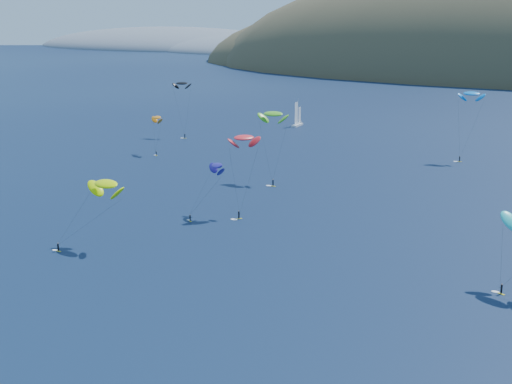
% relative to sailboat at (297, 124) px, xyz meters
% --- Properties ---
extents(headland, '(460.00, 250.00, 60.00)m').
position_rel_sailboat_xyz_m(headland, '(-386.54, 527.41, -4.33)').
color(headland, slate).
rests_on(headland, ground).
extents(sailboat, '(9.53, 8.30, 12.08)m').
position_rel_sailboat_xyz_m(sailboat, '(0.00, 0.00, 0.00)').
color(sailboat, silver).
rests_on(sailboat, ground).
extents(kitesurfer_1, '(7.48, 7.98, 14.68)m').
position_rel_sailboat_xyz_m(kitesurfer_1, '(-20.17, -77.58, 11.76)').
color(kitesurfer_1, gold).
rests_on(kitesurfer_1, ground).
extents(kitesurfer_2, '(12.66, 12.40, 16.35)m').
position_rel_sailboat_xyz_m(kitesurfer_2, '(27.70, -166.67, 12.55)').
color(kitesurfer_2, gold).
rests_on(kitesurfer_2, ground).
extents(kitesurfer_3, '(9.41, 10.63, 22.41)m').
position_rel_sailboat_xyz_m(kitesurfer_3, '(33.50, -95.43, 18.81)').
color(kitesurfer_3, gold).
rests_on(kitesurfer_3, ground).
extents(kitesurfer_4, '(9.11, 8.58, 24.78)m').
position_rel_sailboat_xyz_m(kitesurfer_4, '(80.13, -39.16, 21.40)').
color(kitesurfer_4, gold).
rests_on(kitesurfer_4, ground).
extents(kitesurfer_9, '(8.07, 10.66, 21.46)m').
position_rel_sailboat_xyz_m(kitesurfer_9, '(42.71, -131.50, 18.16)').
color(kitesurfer_9, gold).
rests_on(kitesurfer_9, ground).
extents(kitesurfer_10, '(7.70, 12.77, 14.41)m').
position_rel_sailboat_xyz_m(kitesurfer_10, '(37.18, -135.43, 11.40)').
color(kitesurfer_10, gold).
rests_on(kitesurfer_10, ground).
extents(kitesurfer_12, '(9.23, 8.89, 23.05)m').
position_rel_sailboat_xyz_m(kitesurfer_12, '(-32.13, -42.28, 19.95)').
color(kitesurfer_12, gold).
rests_on(kitesurfer_12, ground).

